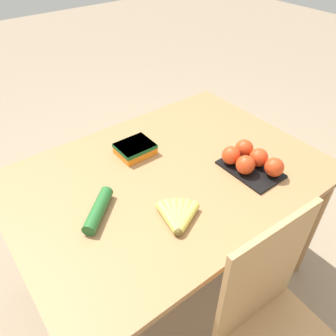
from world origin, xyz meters
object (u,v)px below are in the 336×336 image
Objects in this scene: chair at (276,336)px; tomato_pack at (250,160)px; carrot_bag at (135,148)px; banana_bunch at (178,217)px; cucumber_near at (98,210)px.

chair is 3.73× the size of tomato_pack.
chair is 0.96m from carrot_bag.
banana_bunch is (0.09, -0.46, 0.28)m from chair.
carrot_bag is (0.35, -0.40, -0.01)m from tomato_pack.
carrot_bag is at bearing -143.05° from cucumber_near.
chair is 0.79m from cucumber_near.
cucumber_near reaches higher than banana_bunch.
banana_bunch is at bearing 103.63° from chair.
chair reaches higher than tomato_pack.
chair is 0.69m from tomato_pack.
tomato_pack is (-0.36, -0.51, 0.31)m from chair.
chair is 5.19× the size of cucumber_near.
carrot_bag is at bearing 91.73° from chair.
cucumber_near is at bearing 117.77° from chair.
banana_bunch is at bearing 6.07° from tomato_pack.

